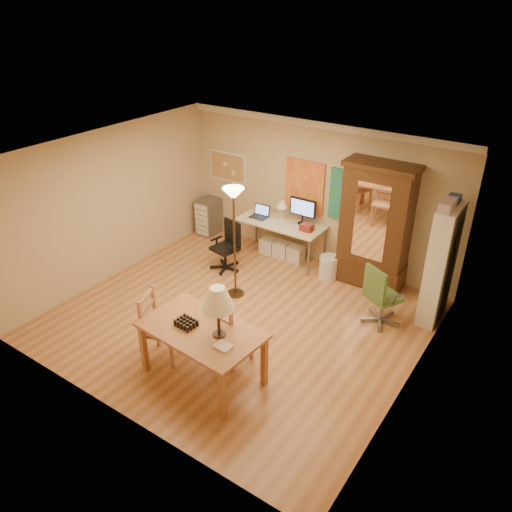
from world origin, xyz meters
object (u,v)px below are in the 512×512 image
Objects in this scene: office_chair_black at (227,257)px; computer_desk at (283,236)px; dining_table at (207,321)px; office_chair_green at (380,308)px; armoire at (374,234)px; bookshelf at (440,265)px.

computer_desk is at bearing 55.82° from office_chair_black.
computer_desk is 1.79× the size of office_chair_black.
dining_table is at bearing -74.02° from computer_desk.
armoire is at bearing 120.24° from office_chair_green.
office_chair_black is 3.82m from bookshelf.
armoire is (0.78, 3.61, 0.02)m from dining_table.
bookshelf is (3.05, -0.36, 0.49)m from computer_desk.
dining_table is at bearing -118.85° from office_chair_green.
dining_table reaches higher than computer_desk.
bookshelf is at bearing 44.32° from office_chair_green.
office_chair_green reaches higher than office_chair_black.
dining_table reaches higher than office_chair_black.
armoire is at bearing 2.56° from computer_desk.
dining_table is at bearing -122.79° from bookshelf.
office_chair_black is at bearing 123.00° from dining_table.
computer_desk is 3.11m from bookshelf.
office_chair_green is 0.46× the size of armoire.
computer_desk is (-1.01, 3.53, -0.49)m from dining_table.
office_chair_green is (1.40, 2.54, -0.68)m from dining_table.
bookshelf is (2.04, 3.17, 0.00)m from dining_table.
office_chair_green is (2.41, -0.98, -0.20)m from computer_desk.
office_chair_green is at bearing -59.76° from armoire.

